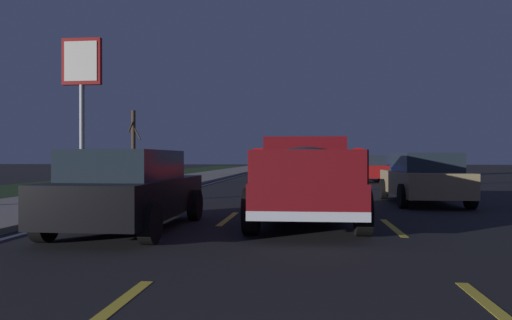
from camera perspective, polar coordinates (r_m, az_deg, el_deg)
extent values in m
plane|color=black|center=(27.55, 6.08, -2.64)|extent=(144.00, 144.00, 0.00)
cube|color=gray|center=(28.55, -9.06, -2.42)|extent=(108.00, 4.00, 0.12)
cube|color=#1E3819|center=(30.25, -18.24, -2.39)|extent=(108.00, 6.00, 0.01)
cube|color=yellow|center=(4.77, 28.23, -16.73)|extent=(2.40, 0.14, 0.01)
cube|color=yellow|center=(9.89, 16.24, -7.83)|extent=(2.40, 0.14, 0.01)
cube|color=yellow|center=(15.20, 12.66, -4.99)|extent=(2.40, 0.14, 0.01)
cube|color=yellow|center=(20.33, 11.00, -3.67)|extent=(2.40, 0.14, 0.01)
cube|color=yellow|center=(27.09, 9.79, -2.69)|extent=(2.40, 0.14, 0.01)
cube|color=yellow|center=(33.76, 9.07, -2.10)|extent=(2.40, 0.14, 0.01)
cube|color=yellow|center=(40.21, 8.60, -1.72)|extent=(2.40, 0.14, 0.01)
cube|color=yellow|center=(45.62, 8.31, -1.49)|extent=(2.40, 0.14, 0.01)
cube|color=yellow|center=(51.65, 8.06, -1.29)|extent=(2.40, 0.14, 0.01)
cube|color=yellow|center=(57.63, 7.86, -1.13)|extent=(2.40, 0.14, 0.01)
cube|color=yellow|center=(63.24, 7.71, -1.00)|extent=(2.40, 0.14, 0.01)
cube|color=yellow|center=(69.01, 7.58, -0.90)|extent=(2.40, 0.14, 0.01)
cube|color=yellow|center=(74.74, 7.47, -0.81)|extent=(2.40, 0.14, 0.01)
cube|color=yellow|center=(79.76, 7.39, -0.74)|extent=(2.40, 0.14, 0.01)
cube|color=yellow|center=(4.52, -18.35, -17.68)|extent=(2.40, 0.14, 0.01)
cube|color=yellow|center=(10.85, -3.39, -7.10)|extent=(2.40, 0.14, 0.01)
cube|color=yellow|center=(17.46, 0.27, -4.31)|extent=(2.40, 0.14, 0.01)
cube|color=yellow|center=(22.71, 1.64, -3.25)|extent=(2.40, 0.14, 0.01)
cube|color=yellow|center=(29.25, 2.65, -2.46)|extent=(2.40, 0.14, 0.01)
cube|color=yellow|center=(36.01, 3.31, -1.95)|extent=(2.40, 0.14, 0.01)
cube|color=yellow|center=(41.66, 3.70, -1.65)|extent=(2.40, 0.14, 0.01)
cube|color=yellow|center=(46.73, 3.97, -1.45)|extent=(2.40, 0.14, 0.01)
cube|color=yellow|center=(53.20, 4.23, -1.24)|extent=(2.40, 0.14, 0.01)
cube|color=yellow|center=(60.12, 4.45, -1.07)|extent=(2.40, 0.14, 0.01)
cube|color=yellow|center=(66.96, 4.63, -0.93)|extent=(2.40, 0.14, 0.01)
cube|color=yellow|center=(72.62, 4.75, -0.84)|extent=(2.40, 0.14, 0.01)
cube|color=yellow|center=(79.16, 4.86, -0.75)|extent=(2.40, 0.14, 0.01)
cube|color=silver|center=(28.04, -4.51, -2.58)|extent=(108.00, 0.14, 0.01)
cube|color=maroon|center=(10.29, 5.96, -3.78)|extent=(5.44, 2.11, 0.60)
cube|color=maroon|center=(11.46, 5.87, 0.39)|extent=(2.20, 1.88, 0.90)
cube|color=#1E2833|center=(10.41, 5.95, 0.68)|extent=(0.07, 1.44, 0.50)
cube|color=maroon|center=(9.22, 0.23, -0.64)|extent=(3.02, 0.14, 0.56)
cube|color=maroon|center=(9.25, 11.91, -0.64)|extent=(3.02, 0.14, 0.56)
cube|color=maroon|center=(7.61, 6.30, -0.83)|extent=(0.12, 1.88, 0.56)
cube|color=silver|center=(7.67, 6.30, -6.82)|extent=(0.16, 2.00, 0.16)
cube|color=red|center=(7.64, 0.29, 0.68)|extent=(0.06, 0.14, 0.20)
cube|color=red|center=(7.68, 12.28, 0.67)|extent=(0.06, 0.14, 0.20)
ellipsoid|color=#232833|center=(9.19, 6.08, -0.39)|extent=(2.62, 1.57, 0.64)
sphere|color=silver|center=(9.69, 3.89, -1.18)|extent=(0.40, 0.40, 0.40)
sphere|color=beige|center=(8.60, 8.15, -1.50)|extent=(0.34, 0.34, 0.34)
cylinder|color=black|center=(12.12, 1.07, -4.35)|extent=(0.84, 0.28, 0.84)
cylinder|color=black|center=(12.14, 10.56, -4.35)|extent=(0.84, 0.28, 0.84)
cylinder|color=black|center=(8.58, -0.57, -6.26)|extent=(0.84, 0.28, 0.84)
cylinder|color=black|center=(8.62, 12.86, -6.24)|extent=(0.84, 0.28, 0.84)
cube|color=maroon|center=(28.16, 13.50, -1.30)|extent=(4.42, 1.85, 0.70)
cube|color=#1E2833|center=(27.90, 13.56, -0.02)|extent=(2.48, 1.61, 0.56)
cylinder|color=black|center=(29.57, 11.42, -1.79)|extent=(0.68, 0.22, 0.68)
cylinder|color=black|center=(29.77, 14.88, -1.78)|extent=(0.68, 0.22, 0.68)
cylinder|color=black|center=(26.59, 11.95, -2.02)|extent=(0.68, 0.22, 0.68)
cylinder|color=black|center=(26.81, 15.78, -2.00)|extent=(0.68, 0.22, 0.68)
cube|color=red|center=(26.03, 14.05, -1.32)|extent=(0.10, 1.51, 0.10)
cube|color=#9E845B|center=(15.27, 19.56, -2.62)|extent=(4.43, 1.86, 0.70)
cube|color=#1E2833|center=(15.01, 19.79, -0.27)|extent=(2.49, 1.62, 0.56)
cylinder|color=black|center=(16.56, 15.25, -3.40)|extent=(0.68, 0.22, 0.68)
cylinder|color=black|center=(16.97, 21.26, -3.32)|extent=(0.68, 0.22, 0.68)
cylinder|color=black|center=(13.63, 17.43, -4.19)|extent=(0.68, 0.22, 0.68)
cylinder|color=black|center=(14.12, 24.61, -4.05)|extent=(0.68, 0.22, 0.68)
cube|color=red|center=(13.20, 21.86, -2.86)|extent=(0.10, 1.51, 0.10)
cube|color=navy|center=(32.31, 6.05, -1.10)|extent=(4.44, 1.91, 0.70)
cube|color=#1E2833|center=(32.05, 6.04, 0.02)|extent=(2.50, 1.64, 0.56)
cylinder|color=black|center=(33.85, 4.59, -1.53)|extent=(0.68, 0.22, 0.68)
cylinder|color=black|center=(33.81, 7.64, -1.53)|extent=(0.68, 0.22, 0.68)
cylinder|color=black|center=(30.86, 4.31, -1.70)|extent=(0.68, 0.22, 0.68)
cylinder|color=black|center=(30.82, 7.65, -1.70)|extent=(0.68, 0.22, 0.68)
cube|color=red|center=(30.16, 5.95, -1.10)|extent=(0.12, 1.51, 0.10)
cube|color=black|center=(9.46, -14.94, -4.38)|extent=(4.41, 1.82, 0.70)
cube|color=#1E2833|center=(9.19, -15.52, -0.59)|extent=(2.47, 1.60, 0.56)
cylinder|color=black|center=(11.20, -16.45, -5.15)|extent=(0.68, 0.22, 0.68)
cylinder|color=black|center=(10.63, -7.43, -5.43)|extent=(0.68, 0.22, 0.68)
cylinder|color=black|center=(8.54, -24.33, -6.85)|extent=(0.68, 0.22, 0.68)
cylinder|color=black|center=(7.78, -12.76, -7.53)|extent=(0.68, 0.22, 0.68)
cube|color=red|center=(7.50, -20.96, -5.22)|extent=(0.09, 1.51, 0.10)
cylinder|color=#99999E|center=(23.75, -20.38, 5.39)|extent=(0.24, 0.24, 7.05)
cube|color=maroon|center=(24.09, -20.39, 11.14)|extent=(0.24, 1.90, 2.20)
cube|color=silver|center=(23.97, -20.53, 11.19)|extent=(0.04, 1.60, 1.87)
cylinder|color=#423323|center=(33.03, -14.66, 1.84)|extent=(0.28, 0.28, 4.62)
cylinder|color=#423323|center=(32.63, -14.94, 3.98)|extent=(1.03, 0.13, 0.94)
cylinder|color=#423323|center=(32.75, -14.93, 3.93)|extent=(0.80, 0.16, 0.78)
cylinder|color=#423323|center=(32.88, -14.27, 3.24)|extent=(0.28, 0.64, 0.98)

